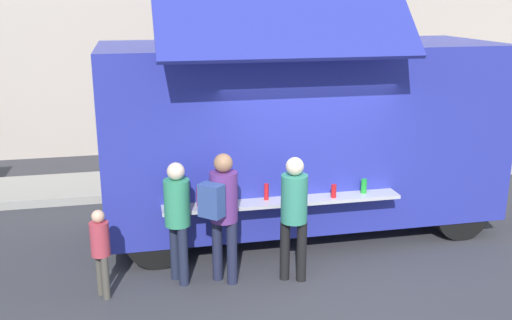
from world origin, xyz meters
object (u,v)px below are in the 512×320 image
at_px(customer_front_ordering, 294,208).
at_px(customer_rear_waiting, 177,212).
at_px(child_near_queue, 100,246).
at_px(trash_bin, 430,152).
at_px(food_truck_main, 301,131).
at_px(customer_mid_with_backpack, 222,206).

distance_m(customer_front_ordering, customer_rear_waiting, 1.51).
height_order(customer_front_ordering, child_near_queue, customer_front_ordering).
distance_m(trash_bin, child_near_queue, 7.79).
xyz_separation_m(food_truck_main, customer_mid_with_backpack, (-1.53, -1.65, -0.55)).
bearing_deg(trash_bin, customer_front_ordering, -135.75).
relative_size(customer_mid_with_backpack, customer_rear_waiting, 1.07).
relative_size(food_truck_main, customer_front_ordering, 3.56).
relative_size(food_truck_main, customer_mid_with_backpack, 3.43).
bearing_deg(customer_mid_with_backpack, customer_rear_waiting, 118.10).
bearing_deg(customer_mid_with_backpack, food_truck_main, 0.08).
xyz_separation_m(customer_mid_with_backpack, customer_rear_waiting, (-0.56, 0.15, -0.09)).
bearing_deg(food_truck_main, customer_mid_with_backpack, -132.78).
bearing_deg(customer_front_ordering, food_truck_main, 5.15).
bearing_deg(child_near_queue, customer_mid_with_backpack, -27.46).
bearing_deg(customer_mid_with_backpack, child_near_queue, 134.74).
relative_size(trash_bin, customer_front_ordering, 0.53).
relative_size(customer_front_ordering, customer_mid_with_backpack, 0.96).
bearing_deg(trash_bin, customer_rear_waiting, -146.08).
distance_m(food_truck_main, customer_rear_waiting, 2.65).
distance_m(customer_rear_waiting, child_near_queue, 1.04).
bearing_deg(customer_mid_with_backpack, customer_front_ordering, -54.41).
bearing_deg(child_near_queue, customer_rear_waiting, -17.87).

